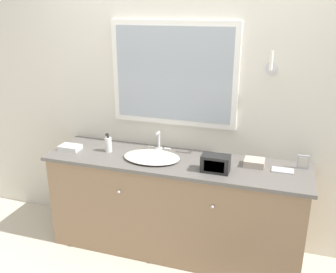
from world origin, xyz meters
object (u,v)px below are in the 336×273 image
appliance_box (215,164)px  picture_frame (303,162)px  soap_bottle (108,144)px  sink_basin (152,156)px

appliance_box → picture_frame: appliance_box is taller
soap_bottle → appliance_box: bearing=-7.2°
sink_basin → picture_frame: size_ratio=4.28×
soap_bottle → appliance_box: 0.96m
picture_frame → appliance_box: bearing=-157.8°
soap_bottle → appliance_box: soap_bottle is taller
appliance_box → sink_basin: bearing=170.9°
soap_bottle → picture_frame: soap_bottle is taller
soap_bottle → appliance_box: size_ratio=0.78×
picture_frame → sink_basin: bearing=-171.7°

